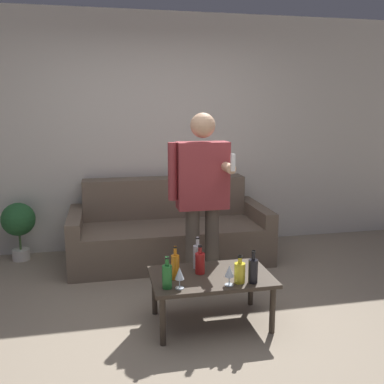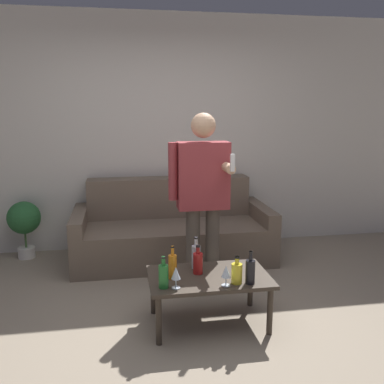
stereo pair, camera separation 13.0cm
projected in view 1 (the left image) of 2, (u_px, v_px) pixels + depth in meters
name	position (u px, v px, depth m)	size (l,w,h in m)	color
ground_plane	(192.00, 335.00, 3.16)	(16.00, 16.00, 0.00)	gray
wall_back	(154.00, 133.00, 4.97)	(8.00, 0.06, 2.70)	silver
couch	(169.00, 231.00, 4.74)	(2.12, 0.95, 0.86)	#6B5B4C
coffee_table	(211.00, 281.00, 3.28)	(0.92, 0.57, 0.40)	#3D3328
bottle_orange	(198.00, 256.00, 3.40)	(0.07, 0.07, 0.26)	silver
bottle_green	(200.00, 262.00, 3.29)	(0.07, 0.07, 0.23)	#B21E1E
bottle_dark	(167.00, 276.00, 3.02)	(0.07, 0.07, 0.23)	#23752D
bottle_yellow	(253.00, 270.00, 3.12)	(0.07, 0.07, 0.24)	black
bottle_red	(240.00, 272.00, 3.12)	(0.08, 0.08, 0.21)	yellow
bottle_clear	(175.00, 266.00, 3.18)	(0.06, 0.06, 0.26)	orange
wine_glass_near	(229.00, 272.00, 3.07)	(0.07, 0.07, 0.15)	silver
wine_glass_far	(180.00, 274.00, 3.01)	(0.07, 0.07, 0.16)	silver
person_standing_front	(202.00, 191.00, 3.74)	(0.53, 0.43, 1.61)	brown
potted_plant	(18.00, 222.00, 4.63)	(0.36, 0.36, 0.64)	silver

